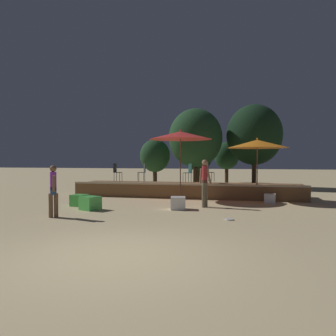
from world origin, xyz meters
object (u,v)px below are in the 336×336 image
person_0 (205,181)px  bistro_chair_0 (116,170)px  background_tree_0 (155,156)px  background_tree_4 (195,138)px  background_tree_2 (198,156)px  cube_seat_0 (90,203)px  cube_seat_1 (270,199)px  background_tree_3 (254,135)px  patio_umbrella_1 (257,144)px  cube_seat_3 (79,200)px  bistro_chair_3 (208,171)px  bistro_chair_2 (143,171)px  frisbee_disc (229,219)px  background_tree_1 (227,156)px  person_1 (53,190)px  cube_seat_2 (178,203)px  patio_umbrella_0 (180,135)px  bistro_chair_1 (189,171)px

person_0 → bistro_chair_0: person_0 is taller
background_tree_0 → background_tree_4: (2.91, -0.72, 1.13)m
bistro_chair_0 → background_tree_2: 8.70m
cube_seat_0 → person_0: bearing=22.6°
cube_seat_0 → cube_seat_1: 7.21m
background_tree_0 → background_tree_3: 6.74m
bistro_chair_0 → patio_umbrella_1: bearing=-93.4°
cube_seat_3 → bistro_chair_3: bearing=47.2°
background_tree_2 → bistro_chair_2: bearing=-102.0°
frisbee_disc → background_tree_1: size_ratio=0.08×
person_1 → bistro_chair_2: 6.74m
cube_seat_2 → person_0: (0.87, 0.77, 0.77)m
cube_seat_2 → bistro_chair_0: bearing=135.8°
patio_umbrella_1 → person_0: size_ratio=1.53×
background_tree_2 → background_tree_4: 2.89m
background_tree_0 → background_tree_2: 3.34m
cube_seat_0 → background_tree_3: background_tree_3 is taller
patio_umbrella_1 → background_tree_2: background_tree_2 is taller
bistro_chair_3 → background_tree_2: bearing=-18.5°
patio_umbrella_1 → cube_seat_3: size_ratio=4.52×
cube_seat_1 → cube_seat_2: cube_seat_2 is taller
patio_umbrella_0 → patio_umbrella_1: (3.36, 0.37, -0.40)m
bistro_chair_1 → background_tree_4: background_tree_4 is taller
cube_seat_3 → background_tree_2: background_tree_2 is taller
frisbee_disc → person_1: bearing=-171.0°
bistro_chair_0 → bistro_chair_3: size_ratio=1.00×
background_tree_0 → bistro_chair_0: bearing=-92.5°
cube_seat_0 → cube_seat_1: cube_seat_0 is taller
bistro_chair_3 → person_0: bearing=153.9°
patio_umbrella_0 → frisbee_disc: 5.96m
person_0 → bistro_chair_0: 5.78m
person_1 → background_tree_0: bearing=-128.0°
background_tree_3 → background_tree_1: bearing=115.7°
bistro_chair_1 → cube_seat_0: bearing=-63.1°
cube_seat_1 → background_tree_4: 8.56m
background_tree_2 → background_tree_0: bearing=-144.7°
bistro_chair_0 → bistro_chair_2: same height
bistro_chair_2 → bistro_chair_0: bearing=-106.6°
cube_seat_1 → cube_seat_2: bearing=-143.2°
person_1 → bistro_chair_3: bearing=-157.9°
cube_seat_0 → background_tree_1: background_tree_1 is taller
person_1 → frisbee_disc: person_1 is taller
cube_seat_1 → person_0: bearing=-144.9°
cube_seat_1 → bistro_chair_1: bearing=155.6°
bistro_chair_0 → frisbee_disc: size_ratio=3.34×
frisbee_disc → background_tree_4: bearing=103.8°
bistro_chair_3 → frisbee_disc: bearing=161.3°
patio_umbrella_0 → frisbee_disc: (2.42, -4.62, -2.87)m
background_tree_1 → patio_umbrella_0: bearing=-96.8°
cube_seat_1 → cube_seat_3: 7.69m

